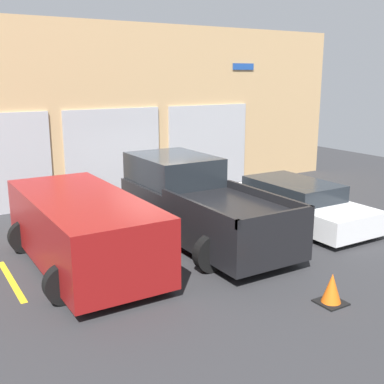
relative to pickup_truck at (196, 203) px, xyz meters
The scene contains 10 objects.
ground_plane 1.83m from the pickup_truck, 90.00° to the left, with size 28.00×28.00×0.00m, color #2D2D30.
shophouse_building 5.22m from the pickup_truck, 90.08° to the left, with size 17.42×0.68×5.43m.
pickup_truck is the anchor object (origin of this frame).
sedan_white 2.95m from the pickup_truck, ahead, with size 2.13×4.48×1.12m.
sedan_side 2.93m from the pickup_truck, behind, with size 2.41×4.70×1.48m.
parking_stripe_far_left 4.46m from the pickup_truck, behind, with size 0.12×2.20×0.01m, color gold.
parking_stripe_left 1.72m from the pickup_truck, 168.10° to the right, with size 0.12×2.20×0.01m, color gold.
parking_stripe_centre 1.72m from the pickup_truck, 11.90° to the right, with size 0.12×2.20×0.01m, color gold.
parking_stripe_right 4.46m from the pickup_truck, ahead, with size 0.12×2.20×0.01m, color gold.
traffic_cone 4.21m from the pickup_truck, 87.78° to the right, with size 0.47×0.47×0.55m.
Camera 1 is at (-5.86, -11.05, 3.84)m, focal length 45.00 mm.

